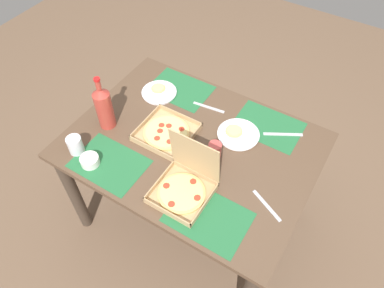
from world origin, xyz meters
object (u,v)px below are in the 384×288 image
pizza_box_corner_left (185,185)px  plate_near_left (159,92)px  soda_bottle (104,107)px  pizza_box_corner_right (166,133)px  cup_clear_right (215,150)px  condiment_bowl (90,161)px  plate_far_left (238,134)px  cup_dark (75,145)px

pizza_box_corner_left → plate_near_left: pizza_box_corner_left is taller
soda_bottle → pizza_box_corner_right: bearing=19.0°
soda_bottle → cup_clear_right: soda_bottle is taller
pizza_box_corner_right → plate_near_left: pizza_box_corner_right is taller
pizza_box_corner_left → condiment_bowl: bearing=-166.9°
plate_far_left → cup_dark: 0.84m
pizza_box_corner_left → pizza_box_corner_right: size_ratio=1.04×
cup_clear_right → plate_near_left: bearing=155.0°
condiment_bowl → plate_near_left: bearing=90.4°
pizza_box_corner_right → plate_near_left: bearing=131.9°
plate_far_left → plate_near_left: same height
pizza_box_corner_right → cup_clear_right: cup_clear_right is taller
plate_far_left → condiment_bowl: bearing=-134.4°
soda_bottle → cup_clear_right: bearing=10.6°
cup_clear_right → soda_bottle: bearing=-169.4°
plate_far_left → condiment_bowl: 0.78m
plate_far_left → cup_clear_right: size_ratio=2.53×
pizza_box_corner_right → plate_near_left: (-0.22, 0.24, -0.00)m
plate_near_left → cup_dark: (-0.11, -0.58, 0.04)m
pizza_box_corner_right → cup_dark: size_ratio=2.91×
condiment_bowl → cup_clear_right: bearing=36.2°
cup_dark → pizza_box_corner_left: bearing=8.3°
cup_clear_right → cup_dark: bearing=-150.9°
pizza_box_corner_right → cup_clear_right: bearing=1.0°
pizza_box_corner_left → soda_bottle: (-0.59, 0.14, 0.09)m
plate_near_left → soda_bottle: size_ratio=0.64×
pizza_box_corner_right → condiment_bowl: bearing=-120.4°
plate_near_left → cup_dark: 0.59m
cup_dark → condiment_bowl: size_ratio=1.03×
pizza_box_corner_left → plate_near_left: size_ratio=1.41×
soda_bottle → cup_dark: 0.24m
plate_near_left → cup_clear_right: 0.56m
pizza_box_corner_left → cup_clear_right: pizza_box_corner_left is taller
cup_clear_right → condiment_bowl: bearing=-143.8°
cup_dark → plate_near_left: bearing=79.4°
pizza_box_corner_right → plate_near_left: size_ratio=1.36×
plate_far_left → cup_clear_right: 0.19m
plate_far_left → cup_dark: bearing=-141.1°
plate_near_left → cup_dark: cup_dark is taller
plate_far_left → soda_bottle: soda_bottle is taller
pizza_box_corner_left → cup_clear_right: bearing=86.0°
pizza_box_corner_right → pizza_box_corner_left: bearing=-42.5°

